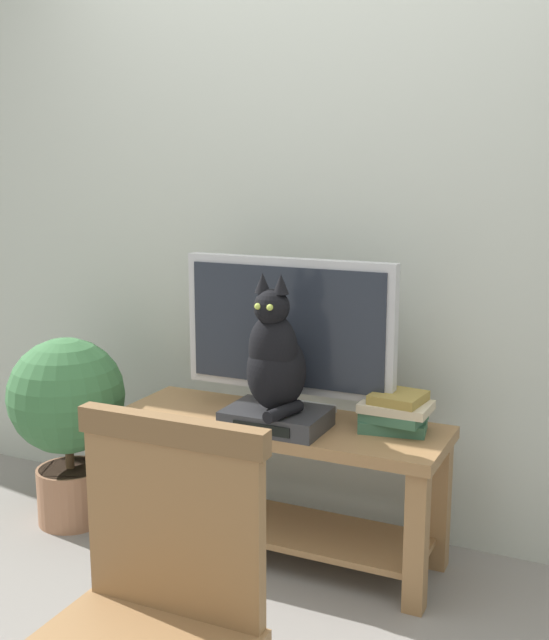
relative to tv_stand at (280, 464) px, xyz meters
name	(u,v)px	position (x,y,z in m)	size (l,w,h in m)	color
back_wall	(334,181)	(0.04, 0.41, 1.04)	(7.00, 0.12, 2.80)	#B7BCB2
tv_stand	(280,464)	(0.00, 0.00, 0.00)	(1.23, 0.42, 0.54)	olive
tv	(288,332)	(0.00, 0.07, 0.49)	(0.82, 0.20, 0.59)	#B7B7BC
media_box	(276,419)	(0.02, -0.09, 0.21)	(0.36, 0.25, 0.07)	#2D2D30
cat	(275,358)	(0.03, -0.10, 0.43)	(0.21, 0.28, 0.49)	black
wooden_chair	(145,609)	(0.26, -1.26, 0.17)	(0.47, 0.47, 0.92)	olive
book_stack	(395,412)	(0.42, 0.06, 0.24)	(0.25, 0.19, 0.14)	#38664C
potted_plant	(67,411)	(-0.91, -0.11, 0.11)	(0.47, 0.47, 0.78)	#9E6B4C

